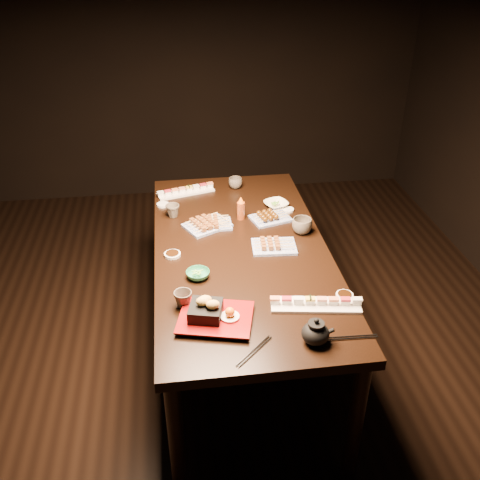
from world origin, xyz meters
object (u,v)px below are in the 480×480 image
object	(u,v)px
sushi_platter_far	(186,190)
sushi_platter_near	(316,302)
dining_table	(241,305)
yakitori_plate_right	(274,243)
edamame_bowl_green	(198,274)
teapot	(316,331)
condiment_bottle	(241,208)
teacup_far_right	(235,183)
edamame_bowl_cream	(276,204)
tempura_tray	(215,311)
teacup_near_left	(183,299)
teacup_mid_right	(302,226)
yakitori_plate_center	(214,222)
yakitori_plate_left	(207,222)
teacup_far_left	(173,211)

from	to	relation	value
sushi_platter_far	sushi_platter_near	bearing A→B (deg)	97.29
dining_table	sushi_platter_far	size ratio (longest dim) A/B	5.07
dining_table	yakitori_plate_right	size ratio (longest dim) A/B	7.90
edamame_bowl_green	sushi_platter_near	bearing A→B (deg)	-30.15
teapot	condiment_bottle	distance (m)	1.08
teacup_far_right	edamame_bowl_cream	bearing A→B (deg)	-54.92
dining_table	sushi_platter_near	xyz separation A→B (m)	(0.26, -0.53, 0.40)
edamame_bowl_green	tempura_tray	world-z (taller)	tempura_tray
sushi_platter_near	condiment_bottle	world-z (taller)	condiment_bottle
sushi_platter_far	teacup_near_left	distance (m)	1.15
teacup_mid_right	teapot	xyz separation A→B (m)	(-0.15, -0.87, 0.01)
dining_table	edamame_bowl_cream	size ratio (longest dim) A/B	13.30
teacup_mid_right	teapot	distance (m)	0.88
yakitori_plate_right	teapot	distance (m)	0.74
yakitori_plate_center	teapot	size ratio (longest dim) A/B	1.48
teapot	dining_table	bearing A→B (deg)	110.55
sushi_platter_far	yakitori_plate_right	distance (m)	0.83
sushi_platter_far	tempura_tray	world-z (taller)	tempura_tray
condiment_bottle	sushi_platter_far	bearing A→B (deg)	128.31
yakitori_plate_left	teacup_far_left	distance (m)	0.24
condiment_bottle	yakitori_plate_right	bearing A→B (deg)	-69.25
dining_table	teacup_mid_right	size ratio (longest dim) A/B	16.44
yakitori_plate_right	edamame_bowl_cream	xyz separation A→B (m)	(0.10, 0.45, -0.01)
edamame_bowl_cream	teacup_near_left	size ratio (longest dim) A/B	1.66
dining_table	teacup_far_left	distance (m)	0.67
condiment_bottle	tempura_tray	bearing A→B (deg)	-104.58
edamame_bowl_green	condiment_bottle	size ratio (longest dim) A/B	0.82
yakitori_plate_left	teapot	distance (m)	1.07
teacup_near_left	teacup_mid_right	world-z (taller)	teacup_mid_right
condiment_bottle	teacup_mid_right	bearing A→B (deg)	-33.51
dining_table	tempura_tray	bearing A→B (deg)	-111.03
teacup_far_right	teapot	world-z (taller)	teapot
yakitori_plate_center	teacup_mid_right	distance (m)	0.49
yakitori_plate_left	edamame_bowl_green	bearing A→B (deg)	-127.20
edamame_bowl_green	edamame_bowl_cream	size ratio (longest dim) A/B	0.84
yakitori_plate_center	teacup_far_right	bearing A→B (deg)	69.21
sushi_platter_far	yakitori_plate_left	distance (m)	0.46
yakitori_plate_left	teapot	size ratio (longest dim) A/B	1.76
teacup_far_right	sushi_platter_far	bearing A→B (deg)	-174.16
sushi_platter_near	edamame_bowl_green	size ratio (longest dim) A/B	3.50
teacup_near_left	condiment_bottle	distance (m)	0.85
sushi_platter_far	edamame_bowl_cream	world-z (taller)	sushi_platter_far
teacup_mid_right	teacup_near_left	bearing A→B (deg)	-140.06
dining_table	sushi_platter_near	size ratio (longest dim) A/B	4.53
tempura_tray	condiment_bottle	world-z (taller)	condiment_bottle
sushi_platter_far	yakitori_plate_center	world-z (taller)	yakitori_plate_center
sushi_platter_far	tempura_tray	bearing A→B (deg)	77.40
teacup_far_left	yakitori_plate_left	bearing A→B (deg)	-37.83
yakitori_plate_center	teacup_mid_right	size ratio (longest dim) A/B	1.82
dining_table	teacup_far_left	size ratio (longest dim) A/B	22.28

